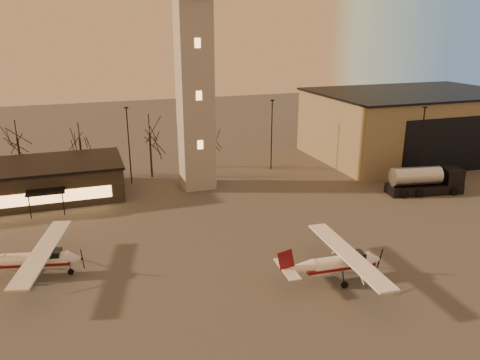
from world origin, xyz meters
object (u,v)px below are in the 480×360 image
object	(u,v)px
cessna_front	(343,266)
cessna_rear	(39,263)
terminal	(12,183)
fuel_truck	(424,183)
hangar	(411,124)
control_tower	(194,57)

from	to	relation	value
cessna_front	cessna_rear	world-z (taller)	cessna_rear
terminal	fuel_truck	distance (m)	49.95
hangar	cessna_front	bearing A→B (deg)	-134.67
control_tower	cessna_rear	bearing A→B (deg)	-134.31
terminal	hangar	bearing A→B (deg)	1.97
cessna_rear	terminal	bearing A→B (deg)	114.30
cessna_front	fuel_truck	size ratio (longest dim) A/B	1.27
cessna_front	fuel_truck	bearing A→B (deg)	39.64
control_tower	fuel_truck	world-z (taller)	control_tower
terminal	cessna_front	bearing A→B (deg)	-46.56
cessna_front	cessna_rear	xyz separation A→B (m)	(-23.40, 8.54, 0.02)
cessna_front	fuel_truck	world-z (taller)	fuel_truck
terminal	cessna_front	world-z (taller)	terminal
hangar	fuel_truck	xyz separation A→B (m)	(-9.99, -15.79, -3.80)
cessna_rear	fuel_truck	bearing A→B (deg)	21.74
cessna_front	cessna_rear	size ratio (longest dim) A/B	0.98
cessna_front	fuel_truck	xyz separation A→B (m)	(20.59, 15.15, 0.22)
terminal	cessna_front	size ratio (longest dim) A/B	2.10
hangar	control_tower	bearing A→B (deg)	-173.69
hangar	terminal	size ratio (longest dim) A/B	1.20
hangar	terminal	bearing A→B (deg)	-178.03
hangar	terminal	distance (m)	58.11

